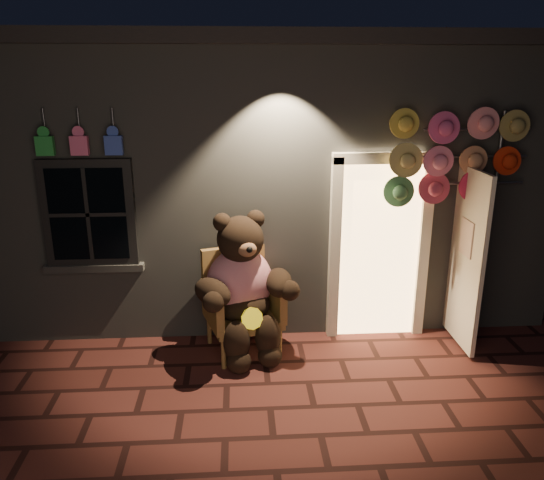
{
  "coord_description": "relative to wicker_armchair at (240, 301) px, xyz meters",
  "views": [
    {
      "loc": [
        -0.26,
        -4.27,
        3.02
      ],
      "look_at": [
        0.08,
        1.0,
        1.35
      ],
      "focal_mm": 35.0,
      "sensor_mm": 36.0,
      "label": 1
    }
  ],
  "objects": [
    {
      "name": "ground",
      "position": [
        0.26,
        -1.22,
        -0.57
      ],
      "size": [
        60.0,
        60.0,
        0.0
      ],
      "primitive_type": "plane",
      "color": "#4C211D",
      "rests_on": "ground"
    },
    {
      "name": "shop_building",
      "position": [
        0.26,
        2.77,
        1.17
      ],
      "size": [
        7.3,
        5.95,
        3.51
      ],
      "color": "slate",
      "rests_on": "ground"
    },
    {
      "name": "wicker_armchair",
      "position": [
        0.0,
        0.0,
        0.0
      ],
      "size": [
        0.94,
        0.9,
        1.14
      ],
      "rotation": [
        0.0,
        0.0,
        0.3
      ],
      "color": "brown",
      "rests_on": "ground"
    },
    {
      "name": "teddy_bear",
      "position": [
        0.03,
        -0.14,
        0.23
      ],
      "size": [
        1.14,
        1.04,
        1.63
      ],
      "rotation": [
        0.0,
        0.0,
        0.3
      ],
      "color": "red",
      "rests_on": "ground"
    },
    {
      "name": "hat_rack",
      "position": [
        2.32,
        0.06,
        1.58
      ],
      "size": [
        1.57,
        0.22,
        2.66
      ],
      "color": "#59595E",
      "rests_on": "ground"
    }
  ]
}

